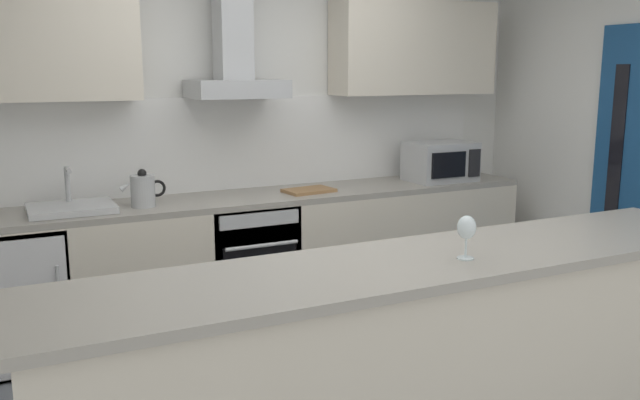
{
  "coord_description": "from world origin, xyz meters",
  "views": [
    {
      "loc": [
        -1.58,
        -2.76,
        1.74
      ],
      "look_at": [
        -0.01,
        0.43,
        1.05
      ],
      "focal_mm": 37.51,
      "sensor_mm": 36.0,
      "label": 1
    }
  ],
  "objects": [
    {
      "name": "microwave",
      "position": [
        1.51,
        1.42,
        1.05
      ],
      "size": [
        0.5,
        0.38,
        0.3
      ],
      "color": "#B7BABC",
      "rests_on": "counter_back"
    },
    {
      "name": "chopping_board",
      "position": [
        0.39,
        1.43,
        0.91
      ],
      "size": [
        0.36,
        0.26,
        0.02
      ],
      "primitive_type": "cube",
      "rotation": [
        0.0,
        0.0,
        0.13
      ],
      "color": "#9E7247",
      "rests_on": "counter_back"
    },
    {
      "name": "counter_back",
      "position": [
        0.0,
        1.48,
        0.45
      ],
      "size": [
        4.14,
        0.6,
        0.9
      ],
      "color": "beige",
      "rests_on": "ground"
    },
    {
      "name": "range_hood",
      "position": [
        -0.08,
        1.58,
        1.79
      ],
      "size": [
        0.62,
        0.45,
        0.72
      ],
      "color": "#B7BABC"
    },
    {
      "name": "wine_glass",
      "position": [
        0.08,
        -0.7,
        1.12
      ],
      "size": [
        0.08,
        0.08,
        0.18
      ],
      "color": "silver",
      "rests_on": "counter_island"
    },
    {
      "name": "backsplash_tile",
      "position": [
        0.0,
        1.79,
        1.23
      ],
      "size": [
        4.0,
        0.02,
        0.66
      ],
      "primitive_type": "cube",
      "color": "white"
    },
    {
      "name": "counter_island",
      "position": [
        -0.04,
        -0.61,
        0.5
      ],
      "size": [
        3.2,
        0.64,
        1.0
      ],
      "color": "beige",
      "rests_on": "ground"
    },
    {
      "name": "wall_back",
      "position": [
        0.0,
        1.86,
        1.3
      ],
      "size": [
        5.71,
        0.12,
        2.6
      ],
      "primitive_type": "cube",
      "color": "white",
      "rests_on": "ground"
    },
    {
      "name": "kettle",
      "position": [
        -0.76,
        1.42,
        1.01
      ],
      "size": [
        0.29,
        0.15,
        0.24
      ],
      "color": "#B7BABC",
      "rests_on": "counter_back"
    },
    {
      "name": "sink",
      "position": [
        -1.19,
        1.46,
        0.93
      ],
      "size": [
        0.5,
        0.4,
        0.26
      ],
      "color": "silver",
      "rests_on": "counter_back"
    },
    {
      "name": "upper_cabinets",
      "position": [
        0.0,
        1.63,
        1.91
      ],
      "size": [
        4.09,
        0.32,
        0.7
      ],
      "color": "beige"
    },
    {
      "name": "refrigerator",
      "position": [
        -1.54,
        1.45,
        0.43
      ],
      "size": [
        0.58,
        0.6,
        0.85
      ],
      "color": "white",
      "rests_on": "ground"
    },
    {
      "name": "oven",
      "position": [
        -0.08,
        1.45,
        0.46
      ],
      "size": [
        0.6,
        0.62,
        0.8
      ],
      "color": "slate",
      "rests_on": "ground"
    }
  ]
}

